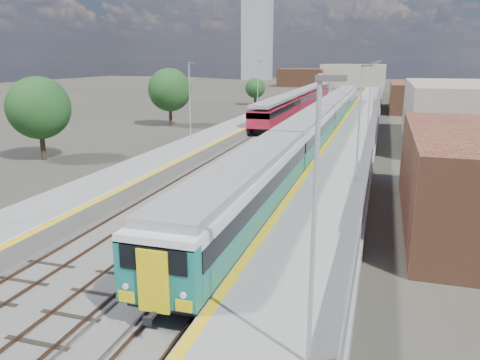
% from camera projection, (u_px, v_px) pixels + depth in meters
% --- Properties ---
extents(ground, '(320.00, 320.00, 0.00)m').
position_uv_depth(ground, '(315.00, 131.00, 58.95)').
color(ground, '#47443A').
rests_on(ground, ground).
extents(ballast_bed, '(10.50, 155.00, 0.06)m').
position_uv_depth(ballast_bed, '(301.00, 127.00, 61.89)').
color(ballast_bed, '#565451').
rests_on(ballast_bed, ground).
extents(tracks, '(8.96, 160.00, 0.17)m').
position_uv_depth(tracks, '(307.00, 125.00, 63.25)').
color(tracks, '#4C3323').
rests_on(tracks, ground).
extents(platform_right, '(4.70, 155.00, 8.52)m').
position_uv_depth(platform_right, '(360.00, 126.00, 59.63)').
color(platform_right, slate).
rests_on(platform_right, ground).
extents(platform_left, '(4.30, 155.00, 8.52)m').
position_uv_depth(platform_left, '(251.00, 121.00, 63.67)').
color(platform_left, slate).
rests_on(platform_left, ground).
extents(buildings, '(72.00, 185.50, 40.00)m').
position_uv_depth(buildings, '(299.00, 52.00, 143.36)').
color(buildings, brown).
rests_on(buildings, ground).
extents(green_train, '(2.90, 80.83, 3.20)m').
position_uv_depth(green_train, '(321.00, 119.00, 52.08)').
color(green_train, black).
rests_on(green_train, ground).
extents(red_train, '(2.82, 57.25, 3.56)m').
position_uv_depth(red_train, '(301.00, 99.00, 79.42)').
color(red_train, black).
rests_on(red_train, ground).
extents(tree_a, '(5.45, 5.45, 7.39)m').
position_uv_depth(tree_a, '(39.00, 108.00, 40.79)').
color(tree_a, '#382619').
rests_on(tree_a, ground).
extents(tree_b, '(5.65, 5.65, 7.66)m').
position_uv_depth(tree_b, '(170.00, 90.00, 61.65)').
color(tree_b, '#382619').
rests_on(tree_b, ground).
extents(tree_c, '(3.84, 3.84, 5.20)m').
position_uv_depth(tree_c, '(255.00, 88.00, 90.23)').
color(tree_c, '#382619').
rests_on(tree_c, ground).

